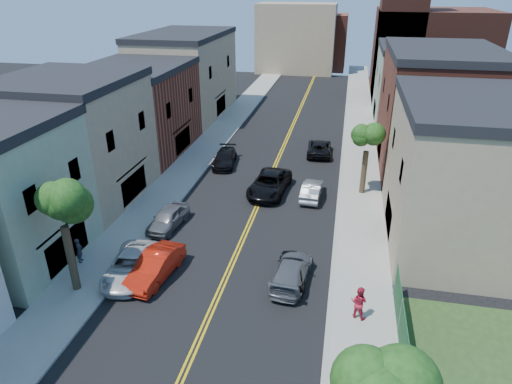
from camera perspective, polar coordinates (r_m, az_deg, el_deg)
The scene contains 26 objects.
sidewalk_left at distance 48.78m, azimuth -5.76°, elevation 6.46°, with size 3.20×100.00×0.15m, color gray.
sidewalk_right at distance 46.78m, azimuth 13.17°, elevation 5.07°, with size 3.20×100.00×0.15m, color gray.
curb_left at distance 48.31m, azimuth -3.76°, elevation 6.35°, with size 0.30×100.00×0.15m, color gray.
curb_right at distance 46.74m, azimuth 11.03°, elevation 5.26°, with size 0.30×100.00×0.15m, color gray.
bldg_left_tan_near at distance 37.04m, azimuth -22.06°, elevation 5.72°, with size 9.00×10.00×9.00m, color #998466.
bldg_left_brick at distance 46.29m, azimuth -14.79°, elevation 9.80°, with size 9.00×12.00×8.00m, color brown.
bldg_left_tan_far at distance 58.66m, azimuth -8.94°, elevation 14.26°, with size 9.00×16.00×9.50m, color #998466.
bldg_right_tan at distance 31.24m, azimuth 25.39°, elevation 1.58°, with size 9.00×12.00×9.00m, color #998466.
bldg_right_brick at distance 44.10m, azimuth 21.85°, elevation 9.41°, with size 9.00×14.00×10.00m, color brown.
bldg_right_palegrn at distance 57.74m, azimuth 19.69°, elevation 12.43°, with size 9.00×12.00×8.50m, color gray.
church at distance 72.32m, azimuth 20.58°, elevation 17.11°, with size 16.20×14.20×22.60m.
backdrop_left at distance 87.14m, azimuth 5.13°, elevation 18.88°, with size 14.00×8.00×12.00m, color #998466.
backdrop_center at distance 90.85m, azimuth 8.06°, elevation 18.37°, with size 10.00×8.00×10.00m, color brown.
tree_left_mid at distance 24.58m, azimuth -24.12°, elevation 0.98°, with size 5.20×5.20×9.29m.
tree_right_far at distance 35.52m, azimuth 14.22°, elevation 8.18°, with size 4.40×4.40×8.03m.
red_sedan at distance 27.00m, azimuth -12.70°, elevation -9.20°, with size 1.63×4.68×1.54m, color red.
white_pickup at distance 27.52m, azimuth -15.68°, elevation -9.01°, with size 2.34×5.08×1.41m, color silver.
grey_car_left at distance 32.03m, azimuth -11.12°, elevation -3.27°, with size 1.68×4.19×1.43m, color slate.
black_car_left at distance 42.13m, azimuth -3.99°, elevation 4.30°, with size 1.92×4.72×1.37m, color black.
grey_car_right at distance 26.17m, azimuth 4.54°, elevation -10.02°, with size 1.93×4.75×1.38m, color #56585D.
black_car_right at distance 26.31m, azimuth 4.59°, elevation -9.77°, with size 1.67×4.16×1.42m, color black.
silver_car_right at distance 35.89m, azimuth 7.11°, elevation 0.24°, with size 1.43×4.11×1.35m, color #9A9EA2.
dark_car_right_far at distance 45.19m, azimuth 8.05°, elevation 5.60°, with size 2.27×4.92×1.37m, color black.
black_suv_lane at distance 36.43m, azimuth 1.74°, elevation 1.06°, with size 2.68×5.81×1.61m, color black.
pedestrian_left at distance 29.48m, azimuth -21.57°, elevation -6.90°, with size 0.58×0.38×1.60m, color #26272E.
pedestrian_right at distance 23.92m, azimuth 12.95°, elevation -13.52°, with size 0.88×0.69×1.81m, color #B71C32.
Camera 1 is at (6.06, -4.00, 15.85)m, focal length 31.45 mm.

